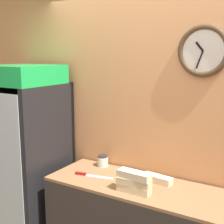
{
  "coord_description": "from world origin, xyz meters",
  "views": [
    {
      "loc": [
        0.98,
        -1.36,
        1.99
      ],
      "look_at": [
        -0.39,
        0.92,
        1.49
      ],
      "focal_mm": 50.0,
      "sensor_mm": 36.0,
      "label": 1
    }
  ],
  "objects_px": {
    "sandwich_stack_bottom": "(134,189)",
    "sandwich_stack_middle": "(134,182)",
    "beverage_cooler": "(31,150)",
    "sandwich_flat_left": "(157,179)",
    "chefs_knife": "(89,175)",
    "sandwich_stack_top": "(134,175)",
    "condiment_jar": "(103,161)"
  },
  "relations": [
    {
      "from": "sandwich_stack_bottom",
      "to": "sandwich_stack_middle",
      "type": "relative_size",
      "value": 0.99
    },
    {
      "from": "sandwich_stack_bottom",
      "to": "beverage_cooler",
      "type": "bearing_deg",
      "value": 173.84
    },
    {
      "from": "sandwich_flat_left",
      "to": "chefs_knife",
      "type": "relative_size",
      "value": 0.74
    },
    {
      "from": "sandwich_stack_bottom",
      "to": "sandwich_flat_left",
      "type": "bearing_deg",
      "value": 73.56
    },
    {
      "from": "sandwich_stack_bottom",
      "to": "sandwich_stack_top",
      "type": "bearing_deg",
      "value": 0.0
    },
    {
      "from": "beverage_cooler",
      "to": "sandwich_stack_middle",
      "type": "height_order",
      "value": "beverage_cooler"
    },
    {
      "from": "beverage_cooler",
      "to": "condiment_jar",
      "type": "relative_size",
      "value": 17.65
    },
    {
      "from": "sandwich_stack_top",
      "to": "chefs_knife",
      "type": "xyz_separation_m",
      "value": [
        -0.5,
        0.09,
        -0.14
      ]
    },
    {
      "from": "sandwich_stack_bottom",
      "to": "sandwich_flat_left",
      "type": "xyz_separation_m",
      "value": [
        0.08,
        0.27,
        0.0
      ]
    },
    {
      "from": "sandwich_stack_top",
      "to": "condiment_jar",
      "type": "xyz_separation_m",
      "value": [
        -0.52,
        0.36,
        -0.09
      ]
    },
    {
      "from": "condiment_jar",
      "to": "sandwich_stack_bottom",
      "type": "bearing_deg",
      "value": -34.56
    },
    {
      "from": "sandwich_stack_middle",
      "to": "chefs_knife",
      "type": "bearing_deg",
      "value": 169.7
    },
    {
      "from": "sandwich_stack_middle",
      "to": "chefs_knife",
      "type": "relative_size",
      "value": 0.76
    },
    {
      "from": "sandwich_flat_left",
      "to": "condiment_jar",
      "type": "xyz_separation_m",
      "value": [
        -0.6,
        0.09,
        0.02
      ]
    },
    {
      "from": "sandwich_flat_left",
      "to": "condiment_jar",
      "type": "relative_size",
      "value": 2.49
    },
    {
      "from": "sandwich_stack_top",
      "to": "condiment_jar",
      "type": "relative_size",
      "value": 2.57
    },
    {
      "from": "chefs_knife",
      "to": "condiment_jar",
      "type": "height_order",
      "value": "condiment_jar"
    },
    {
      "from": "beverage_cooler",
      "to": "condiment_jar",
      "type": "bearing_deg",
      "value": 17.45
    },
    {
      "from": "sandwich_stack_middle",
      "to": "condiment_jar",
      "type": "bearing_deg",
      "value": 145.44
    },
    {
      "from": "sandwich_stack_bottom",
      "to": "sandwich_stack_middle",
      "type": "bearing_deg",
      "value": 0.0
    },
    {
      "from": "sandwich_stack_middle",
      "to": "sandwich_stack_top",
      "type": "relative_size",
      "value": 1.0
    },
    {
      "from": "sandwich_stack_bottom",
      "to": "condiment_jar",
      "type": "height_order",
      "value": "condiment_jar"
    },
    {
      "from": "sandwich_stack_bottom",
      "to": "chefs_knife",
      "type": "distance_m",
      "value": 0.5
    },
    {
      "from": "sandwich_flat_left",
      "to": "sandwich_stack_top",
      "type": "bearing_deg",
      "value": -106.44
    },
    {
      "from": "condiment_jar",
      "to": "sandwich_stack_middle",
      "type": "bearing_deg",
      "value": -34.56
    },
    {
      "from": "chefs_knife",
      "to": "condiment_jar",
      "type": "xyz_separation_m",
      "value": [
        -0.03,
        0.27,
        0.05
      ]
    },
    {
      "from": "sandwich_stack_top",
      "to": "sandwich_stack_bottom",
      "type": "bearing_deg",
      "value": 180.0
    },
    {
      "from": "chefs_knife",
      "to": "sandwich_flat_left",
      "type": "bearing_deg",
      "value": 17.66
    },
    {
      "from": "beverage_cooler",
      "to": "sandwich_flat_left",
      "type": "bearing_deg",
      "value": 6.04
    },
    {
      "from": "sandwich_stack_middle",
      "to": "sandwich_stack_top",
      "type": "height_order",
      "value": "sandwich_stack_top"
    },
    {
      "from": "sandwich_stack_bottom",
      "to": "sandwich_stack_middle",
      "type": "xyz_separation_m",
      "value": [
        0.0,
        0.0,
        0.06
      ]
    },
    {
      "from": "sandwich_stack_middle",
      "to": "condiment_jar",
      "type": "distance_m",
      "value": 0.64
    }
  ]
}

